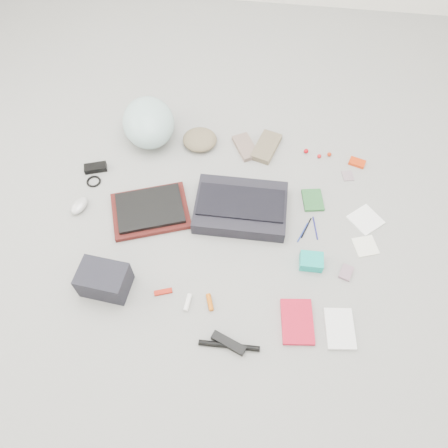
# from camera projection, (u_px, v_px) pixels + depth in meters

# --- Properties ---
(ground_plane) EXTENTS (4.00, 4.00, 0.00)m
(ground_plane) POSITION_uv_depth(u_px,v_px,m) (224.00, 229.00, 2.15)
(ground_plane) COLOR gray
(messenger_bag) EXTENTS (0.45, 0.33, 0.08)m
(messenger_bag) POSITION_uv_depth(u_px,v_px,m) (241.00, 207.00, 2.17)
(messenger_bag) COLOR black
(messenger_bag) RESTS_ON ground_plane
(bag_flap) EXTENTS (0.43, 0.20, 0.01)m
(bag_flap) POSITION_uv_depth(u_px,v_px,m) (241.00, 202.00, 2.14)
(bag_flap) COLOR black
(bag_flap) RESTS_ON messenger_bag
(laptop_sleeve) EXTENTS (0.45, 0.39, 0.03)m
(laptop_sleeve) POSITION_uv_depth(u_px,v_px,m) (151.00, 211.00, 2.19)
(laptop_sleeve) COLOR #4F1613
(laptop_sleeve) RESTS_ON ground_plane
(laptop) EXTENTS (0.39, 0.33, 0.02)m
(laptop) POSITION_uv_depth(u_px,v_px,m) (150.00, 208.00, 2.17)
(laptop) COLOR black
(laptop) RESTS_ON laptop_sleeve
(bike_helmet) EXTENTS (0.39, 0.43, 0.21)m
(bike_helmet) POSITION_uv_depth(u_px,v_px,m) (149.00, 122.00, 2.40)
(bike_helmet) COLOR #AAD3D1
(bike_helmet) RESTS_ON ground_plane
(beanie) EXTENTS (0.19, 0.18, 0.07)m
(beanie) POSITION_uv_depth(u_px,v_px,m) (200.00, 140.00, 2.43)
(beanie) COLOR #79694E
(beanie) RESTS_ON ground_plane
(mitten_left) EXTENTS (0.17, 0.21, 0.03)m
(mitten_left) POSITION_uv_depth(u_px,v_px,m) (245.00, 147.00, 2.42)
(mitten_left) COLOR #846C5F
(mitten_left) RESTS_ON ground_plane
(mitten_right) EXTENTS (0.17, 0.24, 0.03)m
(mitten_right) POSITION_uv_depth(u_px,v_px,m) (266.00, 147.00, 2.42)
(mitten_right) COLOR #72644C
(mitten_right) RESTS_ON ground_plane
(power_brick) EXTENTS (0.13, 0.09, 0.03)m
(power_brick) POSITION_uv_depth(u_px,v_px,m) (96.00, 168.00, 2.34)
(power_brick) COLOR black
(power_brick) RESTS_ON ground_plane
(cable_coil) EXTENTS (0.10, 0.10, 0.01)m
(cable_coil) POSITION_uv_depth(u_px,v_px,m) (94.00, 181.00, 2.30)
(cable_coil) COLOR black
(cable_coil) RESTS_ON ground_plane
(mouse) EXTENTS (0.10, 0.13, 0.04)m
(mouse) POSITION_uv_depth(u_px,v_px,m) (79.00, 206.00, 2.20)
(mouse) COLOR #B9B9B9
(mouse) RESTS_ON ground_plane
(camera_bag) EXTENTS (0.22, 0.17, 0.14)m
(camera_bag) POSITION_uv_depth(u_px,v_px,m) (104.00, 280.00, 1.93)
(camera_bag) COLOR black
(camera_bag) RESTS_ON ground_plane
(multitool) EXTENTS (0.08, 0.05, 0.01)m
(multitool) POSITION_uv_depth(u_px,v_px,m) (163.00, 292.00, 1.96)
(multitool) COLOR #A21709
(multitool) RESTS_ON ground_plane
(toiletry_tube_white) EXTENTS (0.03, 0.08, 0.02)m
(toiletry_tube_white) POSITION_uv_depth(u_px,v_px,m) (188.00, 302.00, 1.93)
(toiletry_tube_white) COLOR white
(toiletry_tube_white) RESTS_ON ground_plane
(toiletry_tube_orange) EXTENTS (0.05, 0.08, 0.02)m
(toiletry_tube_orange) POSITION_uv_depth(u_px,v_px,m) (210.00, 302.00, 1.93)
(toiletry_tube_orange) COLOR #C4580B
(toiletry_tube_orange) RESTS_ON ground_plane
(u_lock) EXTENTS (0.15, 0.09, 0.03)m
(u_lock) POSITION_uv_depth(u_px,v_px,m) (228.00, 343.00, 1.83)
(u_lock) COLOR black
(u_lock) RESTS_ON ground_plane
(bike_pump) EXTENTS (0.26, 0.03, 0.02)m
(bike_pump) POSITION_uv_depth(u_px,v_px,m) (229.00, 346.00, 1.82)
(bike_pump) COLOR black
(bike_pump) RESTS_ON ground_plane
(book_red) EXTENTS (0.16, 0.22, 0.02)m
(book_red) POSITION_uv_depth(u_px,v_px,m) (297.00, 322.00, 1.88)
(book_red) COLOR red
(book_red) RESTS_ON ground_plane
(book_white) EXTENTS (0.14, 0.19, 0.02)m
(book_white) POSITION_uv_depth(u_px,v_px,m) (340.00, 329.00, 1.87)
(book_white) COLOR white
(book_white) RESTS_ON ground_plane
(notepad) EXTENTS (0.12, 0.15, 0.02)m
(notepad) POSITION_uv_depth(u_px,v_px,m) (313.00, 200.00, 2.23)
(notepad) COLOR #26602D
(notepad) RESTS_ON ground_plane
(pen_blue) EXTENTS (0.05, 0.12, 0.01)m
(pen_blue) POSITION_uv_depth(u_px,v_px,m) (303.00, 232.00, 2.14)
(pen_blue) COLOR navy
(pen_blue) RESTS_ON ground_plane
(pen_black) EXTENTS (0.05, 0.12, 0.01)m
(pen_black) POSITION_uv_depth(u_px,v_px,m) (306.00, 228.00, 2.15)
(pen_black) COLOR black
(pen_black) RESTS_ON ground_plane
(pen_navy) EXTENTS (0.03, 0.13, 0.01)m
(pen_navy) POSITION_uv_depth(u_px,v_px,m) (315.00, 228.00, 2.15)
(pen_navy) COLOR navy
(pen_navy) RESTS_ON ground_plane
(accordion_wallet) EXTENTS (0.11, 0.09, 0.05)m
(accordion_wallet) POSITION_uv_depth(u_px,v_px,m) (311.00, 261.00, 2.02)
(accordion_wallet) COLOR #0DB6A5
(accordion_wallet) RESTS_ON ground_plane
(card_deck) EXTENTS (0.07, 0.09, 0.01)m
(card_deck) POSITION_uv_depth(u_px,v_px,m) (346.00, 272.00, 2.01)
(card_deck) COLOR gray
(card_deck) RESTS_ON ground_plane
(napkin_top) EXTENTS (0.19, 0.19, 0.01)m
(napkin_top) POSITION_uv_depth(u_px,v_px,m) (366.00, 220.00, 2.17)
(napkin_top) COLOR white
(napkin_top) RESTS_ON ground_plane
(napkin_bottom) EXTENTS (0.13, 0.13, 0.01)m
(napkin_bottom) POSITION_uv_depth(u_px,v_px,m) (365.00, 246.00, 2.09)
(napkin_bottom) COLOR white
(napkin_bottom) RESTS_ON ground_plane
(lollipop_a) EXTENTS (0.03, 0.03, 0.03)m
(lollipop_a) POSITION_uv_depth(u_px,v_px,m) (306.00, 151.00, 2.41)
(lollipop_a) COLOR #A3040D
(lollipop_a) RESTS_ON ground_plane
(lollipop_b) EXTENTS (0.02, 0.02, 0.02)m
(lollipop_b) POSITION_uv_depth(u_px,v_px,m) (319.00, 156.00, 2.39)
(lollipop_b) COLOR red
(lollipop_b) RESTS_ON ground_plane
(lollipop_c) EXTENTS (0.03, 0.03, 0.02)m
(lollipop_c) POSITION_uv_depth(u_px,v_px,m) (329.00, 154.00, 2.40)
(lollipop_c) COLOR #B8290D
(lollipop_c) RESTS_ON ground_plane
(altoids_tin) EXTENTS (0.10, 0.08, 0.02)m
(altoids_tin) POSITION_uv_depth(u_px,v_px,m) (357.00, 163.00, 2.37)
(altoids_tin) COLOR red
(altoids_tin) RESTS_ON ground_plane
(stamp_sheet) EXTENTS (0.07, 0.08, 0.00)m
(stamp_sheet) POSITION_uv_depth(u_px,v_px,m) (348.00, 176.00, 2.33)
(stamp_sheet) COLOR gray
(stamp_sheet) RESTS_ON ground_plane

